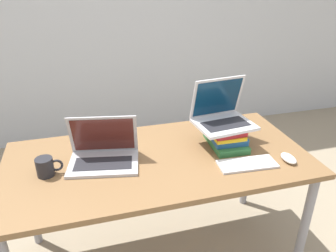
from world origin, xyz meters
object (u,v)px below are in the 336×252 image
(mouse, at_px, (289,158))
(laptop_left, at_px, (104,154))
(laptop_on_books, at_px, (222,115))
(book_stack, at_px, (225,135))
(mug, at_px, (46,167))
(wireless_keyboard, at_px, (247,164))

(mouse, bearing_deg, laptop_left, 164.90)
(mouse, bearing_deg, laptop_on_books, 134.50)
(laptop_left, distance_m, mouse, 0.97)
(book_stack, distance_m, mug, 0.97)
(laptop_left, height_order, mug, laptop_left)
(book_stack, bearing_deg, mouse, -45.08)
(wireless_keyboard, bearing_deg, book_stack, 95.97)
(laptop_left, bearing_deg, mouse, -15.10)
(book_stack, relative_size, mug, 2.16)
(laptop_left, xyz_separation_m, mug, (-0.28, -0.05, -0.00))
(laptop_left, height_order, book_stack, laptop_left)
(book_stack, relative_size, mouse, 2.52)
(laptop_on_books, bearing_deg, wireless_keyboard, -80.34)
(laptop_left, relative_size, mug, 3.07)
(laptop_left, xyz_separation_m, laptop_on_books, (0.66, 0.02, 0.13))
(wireless_keyboard, height_order, mouse, mouse)
(laptop_left, relative_size, book_stack, 1.42)
(laptop_on_books, bearing_deg, mug, -175.84)
(book_stack, bearing_deg, laptop_left, 179.98)
(laptop_left, bearing_deg, wireless_keyboard, -18.01)
(laptop_on_books, bearing_deg, mouse, -45.50)
(laptop_left, distance_m, mug, 0.29)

